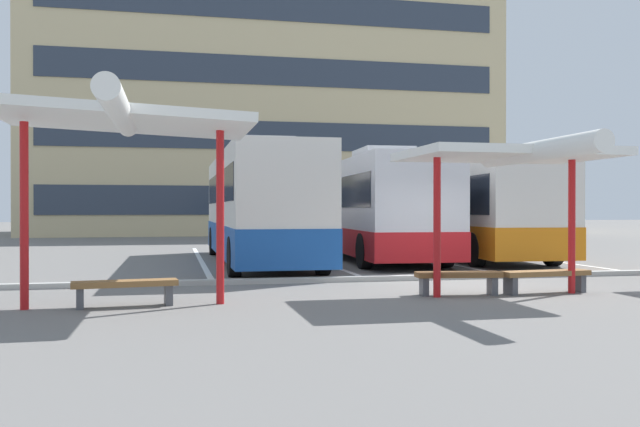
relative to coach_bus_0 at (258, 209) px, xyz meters
The scene contains 15 objects.
ground_plane 8.01m from the coach_bus_0, 60.91° to the right, with size 160.00×160.00×0.00m, color slate.
terminal_building 29.52m from the coach_bus_0, 82.21° to the left, with size 31.06×13.85×22.97m.
coach_bus_0 is the anchor object (origin of this frame).
coach_bus_1 4.14m from the coach_bus_0, 15.00° to the left, with size 3.09×10.94×3.59m.
coach_bus_2 7.37m from the coach_bus_0, ahead, with size 3.19×10.19×3.55m.
lane_stripe_0 2.82m from the coach_bus_0, 138.73° to the left, with size 0.16×14.00×0.01m, color white.
lane_stripe_1 2.99m from the coach_bus_0, 37.05° to the left, with size 0.16×14.00×0.01m, color white.
lane_stripe_2 6.08m from the coach_bus_0, 14.78° to the left, with size 0.16×14.00×0.01m, color white.
lane_stripe_3 9.58m from the coach_bus_0, ahead, with size 0.16×14.00×0.01m, color white.
waiting_shelter_0 9.86m from the coach_bus_0, 110.30° to the right, with size 4.23×4.88×3.38m.
bench_0 9.62m from the coach_bus_0, 110.83° to the right, with size 1.80×0.63×0.45m.
waiting_shelter_1 9.88m from the coach_bus_0, 67.67° to the right, with size 3.84×4.40×2.88m.
bench_1 9.18m from the coach_bus_0, 71.82° to the right, with size 1.69×0.63×0.45m.
bench_2 9.97m from the coach_bus_0, 62.02° to the right, with size 1.91×0.60×0.45m.
platform_kerb 7.14m from the coach_bus_0, 56.77° to the right, with size 44.00×0.24×0.12m, color #ADADA8.
Camera 1 is at (-6.40, -14.12, 1.67)m, focal length 38.26 mm.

